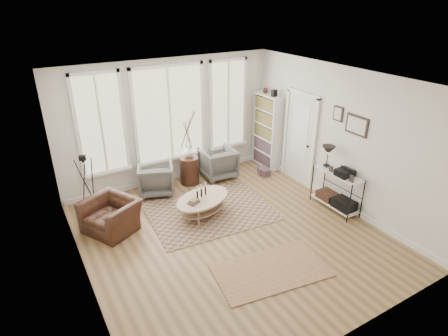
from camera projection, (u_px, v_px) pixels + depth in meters
room at (232, 165)px, 6.53m from camera, size 5.50×5.54×2.90m
bay_window at (170, 116)px, 8.55m from camera, size 4.14×0.12×2.24m
door at (300, 137)px, 8.70m from camera, size 0.09×1.06×2.22m
bookcase at (267, 131)px, 9.55m from camera, size 0.31×0.85×2.06m
low_shelf at (336, 187)px, 7.75m from camera, size 0.38×1.08×1.30m
wall_art at (352, 122)px, 7.28m from camera, size 0.04×0.88×0.44m
rug_main at (211, 211)px, 7.84m from camera, size 2.66×2.09×0.01m
rug_runner at (271, 270)px, 6.17m from camera, size 1.98×1.29×0.01m
coffee_table at (202, 202)px, 7.60m from camera, size 1.46×1.19×0.58m
armchair_left at (156, 178)px, 8.45m from camera, size 0.99×1.01×0.72m
armchair_right at (218, 163)px, 9.20m from camera, size 0.84×0.86×0.73m
side_table at (188, 149)px, 8.65m from camera, size 0.44×0.44×1.86m
vase at (189, 151)px, 8.75m from camera, size 0.33×0.33×0.27m
accent_chair at (111, 215)px, 7.12m from camera, size 1.25×1.20×0.63m
tripod_camera at (88, 188)px, 7.47m from camera, size 0.47×0.47×1.33m
book_stack_near at (262, 171)px, 9.44m from camera, size 0.30×0.33×0.18m
book_stack_far at (264, 172)px, 9.37m from camera, size 0.21×0.26×0.17m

